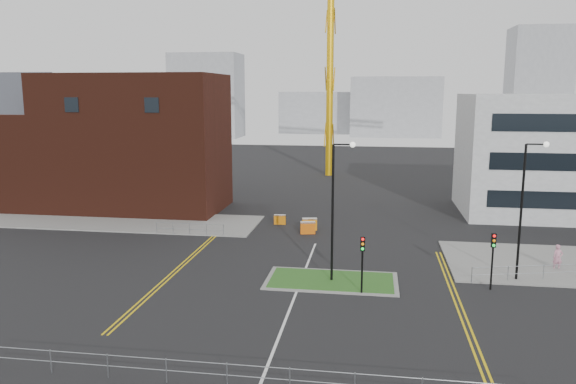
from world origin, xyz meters
name	(u,v)px	position (x,y,z in m)	size (l,w,h in m)	color
ground	(282,330)	(0.00, 0.00, 0.00)	(200.00, 200.00, 0.00)	black
pavement_left	(113,221)	(-20.00, 22.00, 0.06)	(28.00, 8.00, 0.12)	slate
island_kerb	(331,281)	(2.00, 8.00, 0.04)	(8.60, 4.60, 0.08)	slate
grass_island	(332,280)	(2.00, 8.00, 0.06)	(8.00, 4.00, 0.12)	#23541C
brick_building	(109,144)	(-22.97, 28.00, 6.85)	(24.20, 10.07, 14.24)	#3F190F
streetlamp_island	(336,201)	(2.22, 8.00, 5.41)	(1.46, 0.36, 9.18)	black
streetlamp_right_near	(526,200)	(14.22, 10.00, 5.41)	(1.46, 0.36, 9.18)	black
traffic_light_island	(362,254)	(4.00, 5.98, 2.57)	(0.28, 0.33, 3.65)	black
traffic_light_right	(493,250)	(12.00, 7.98, 2.57)	(0.28, 0.33, 3.65)	black
railing_front	(258,372)	(0.00, -6.00, 0.78)	(24.05, 0.05, 1.10)	gray
railing_left	(190,227)	(-11.00, 18.00, 0.74)	(6.05, 0.05, 1.10)	gray
centre_line	(287,315)	(0.00, 2.00, 0.01)	(0.15, 30.00, 0.01)	silver
yellow_left_a	(181,264)	(-9.00, 10.00, 0.01)	(0.12, 24.00, 0.01)	gold
yellow_left_b	(185,265)	(-8.70, 10.00, 0.01)	(0.12, 24.00, 0.01)	gold
yellow_right_a	(454,299)	(9.50, 6.00, 0.01)	(0.12, 20.00, 0.01)	gold
yellow_right_b	(459,299)	(9.80, 6.00, 0.01)	(0.12, 20.00, 0.01)	gold
skyline_a	(207,96)	(-40.00, 120.00, 11.00)	(18.00, 12.00, 22.00)	gray
skyline_b	(395,107)	(10.00, 130.00, 8.00)	(24.00, 12.00, 16.00)	gray
skyline_c	(537,84)	(45.00, 125.00, 14.00)	(14.00, 12.00, 28.00)	gray
skyline_d	(332,112)	(-8.00, 140.00, 6.00)	(30.00, 12.00, 12.00)	gray
pedestrian	(558,258)	(17.33, 12.68, 0.92)	(0.67, 0.44, 1.84)	#CA839A
barrier_left	(310,224)	(-1.00, 21.46, 0.60)	(1.36, 0.69, 1.10)	orange
barrier_mid	(280,219)	(-4.00, 23.27, 0.49)	(1.09, 0.41, 0.91)	#C66A0B
barrier_right	(308,227)	(-1.00, 20.14, 0.58)	(1.34, 0.68, 1.08)	#D55B0B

